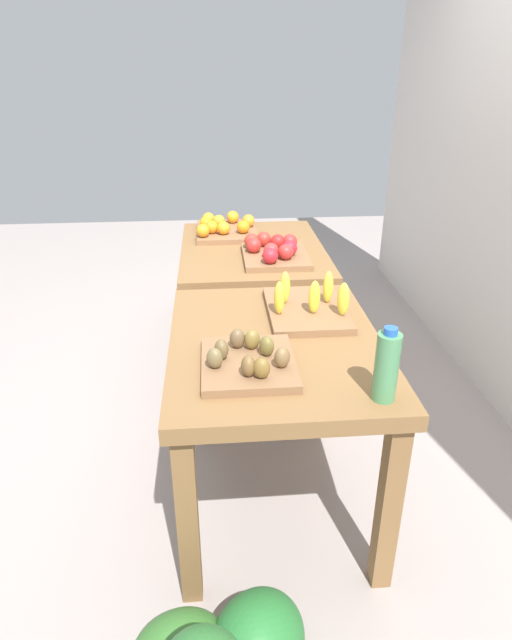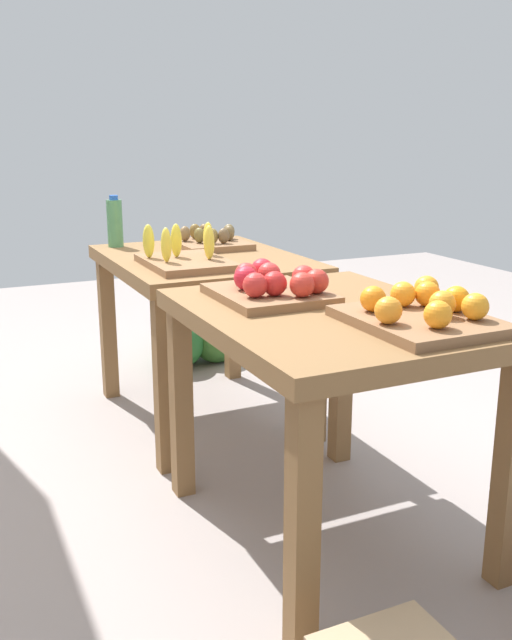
% 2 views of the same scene
% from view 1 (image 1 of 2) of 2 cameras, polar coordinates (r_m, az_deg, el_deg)
% --- Properties ---
extents(ground_plane, '(8.00, 8.00, 0.00)m').
position_cam_1_polar(ground_plane, '(2.92, 0.53, -10.41)').
color(ground_plane, gray).
extents(display_table_left, '(1.04, 0.80, 0.77)m').
position_cam_1_polar(display_table_left, '(3.10, -0.38, 5.73)').
color(display_table_left, brown).
rests_on(display_table_left, ground_plane).
extents(display_table_right, '(1.04, 0.80, 0.77)m').
position_cam_1_polar(display_table_right, '(2.09, 2.04, -4.87)').
color(display_table_right, brown).
rests_on(display_table_right, ground_plane).
extents(orange_bin, '(0.44, 0.37, 0.11)m').
position_cam_1_polar(orange_bin, '(3.30, -3.35, 9.73)').
color(orange_bin, brown).
rests_on(orange_bin, display_table_left).
extents(apple_bin, '(0.40, 0.34, 0.11)m').
position_cam_1_polar(apple_bin, '(2.86, 1.90, 7.33)').
color(apple_bin, brown).
rests_on(apple_bin, display_table_left).
extents(banana_crate, '(0.44, 0.32, 0.17)m').
position_cam_1_polar(banana_crate, '(2.23, 5.44, 1.51)').
color(banana_crate, brown).
rests_on(banana_crate, display_table_right).
extents(kiwi_bin, '(0.36, 0.32, 0.10)m').
position_cam_1_polar(kiwi_bin, '(1.84, -0.82, -4.31)').
color(kiwi_bin, brown).
rests_on(kiwi_bin, display_table_right).
extents(water_bottle, '(0.07, 0.07, 0.25)m').
position_cam_1_polar(water_bottle, '(1.68, 13.67, -4.79)').
color(water_bottle, '#4C8C59').
rests_on(water_bottle, display_table_right).
extents(wicker_basket, '(0.30, 0.30, 0.21)m').
position_cam_1_polar(wicker_basket, '(4.04, -6.21, 2.17)').
color(wicker_basket, '#8B5D3C').
rests_on(wicker_basket, ground_plane).
extents(cardboard_produce_box, '(0.40, 0.30, 0.23)m').
position_cam_1_polar(cardboard_produce_box, '(4.14, 2.84, 2.90)').
color(cardboard_produce_box, tan).
rests_on(cardboard_produce_box, ground_plane).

